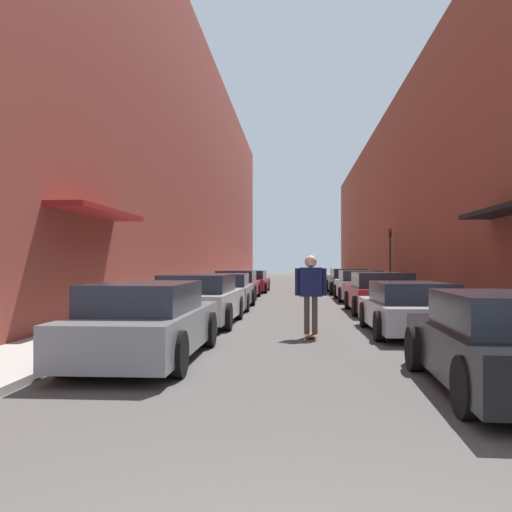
{
  "coord_description": "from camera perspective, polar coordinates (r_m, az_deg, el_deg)",
  "views": [
    {
      "loc": [
        -0.05,
        -2.16,
        1.65
      ],
      "look_at": [
        -1.04,
        11.8,
        1.79
      ],
      "focal_mm": 40.0,
      "sensor_mm": 36.0,
      "label": 1
    }
  ],
  "objects": [
    {
      "name": "building_row_left",
      "position": [
        37.5,
        -7.45,
        8.36
      ],
      "size": [
        4.9,
        68.28,
        14.93
      ],
      "color": "brown",
      "rests_on": "ground"
    },
    {
      "name": "parked_car_right_2",
      "position": [
        18.77,
        12.38,
        -3.66
      ],
      "size": [
        2.06,
        4.3,
        1.31
      ],
      "color": "maroon",
      "rests_on": "ground"
    },
    {
      "name": "parked_car_right_1",
      "position": [
        13.47,
        15.23,
        -5.11
      ],
      "size": [
        1.97,
        4.21,
        1.19
      ],
      "color": "#B7B7BC",
      "rests_on": "ground"
    },
    {
      "name": "parked_car_left_2",
      "position": [
        20.05,
        -3.03,
        -3.57
      ],
      "size": [
        1.85,
        4.31,
        1.23
      ],
      "color": "gray",
      "rests_on": "ground"
    },
    {
      "name": "parked_car_left_4",
      "position": [
        31.02,
        -0.51,
        -2.56
      ],
      "size": [
        1.9,
        4.66,
        1.18
      ],
      "color": "maroon",
      "rests_on": "ground"
    },
    {
      "name": "parked_car_right_0",
      "position": [
        7.92,
        23.81,
        -8.03
      ],
      "size": [
        1.92,
        4.3,
        1.27
      ],
      "color": "black",
      "rests_on": "ground"
    },
    {
      "name": "parked_car_left_0",
      "position": [
        9.78,
        -10.9,
        -6.52
      ],
      "size": [
        1.86,
        4.75,
        1.3
      ],
      "color": "gray",
      "rests_on": "ground"
    },
    {
      "name": "parked_car_left_3",
      "position": [
        25.47,
        -1.93,
        -2.91
      ],
      "size": [
        1.94,
        4.52,
        1.26
      ],
      "color": "maroon",
      "rests_on": "ground"
    },
    {
      "name": "traffic_light",
      "position": [
        32.24,
        13.26,
        0.42
      ],
      "size": [
        0.16,
        0.22,
        3.34
      ],
      "color": "#2D2D2D",
      "rests_on": "curb_strip_right"
    },
    {
      "name": "curb_strip_left",
      "position": [
        36.61,
        -3.0,
        -3.06
      ],
      "size": [
        1.8,
        68.28,
        0.12
      ],
      "color": "#A3A099",
      "rests_on": "ground"
    },
    {
      "name": "parked_car_right_4",
      "position": [
        29.67,
        9.17,
        -2.53
      ],
      "size": [
        2.01,
        4.18,
        1.29
      ],
      "color": "black",
      "rests_on": "ground"
    },
    {
      "name": "parked_car_right_3",
      "position": [
        24.51,
        10.34,
        -2.96
      ],
      "size": [
        1.99,
        4.25,
        1.28
      ],
      "color": "#B7B7BC",
      "rests_on": "ground"
    },
    {
      "name": "building_row_right",
      "position": [
        37.26,
        15.69,
        5.3
      ],
      "size": [
        4.9,
        68.28,
        10.89
      ],
      "color": "brown",
      "rests_on": "ground"
    },
    {
      "name": "parked_car_left_1",
      "position": [
        15.05,
        -5.74,
        -4.4
      ],
      "size": [
        2.02,
        4.43,
        1.32
      ],
      "color": "#B7B7BC",
      "rests_on": "ground"
    },
    {
      "name": "curb_strip_right",
      "position": [
        36.63,
        11.26,
        -3.05
      ],
      "size": [
        1.8,
        68.28,
        0.12
      ],
      "color": "#A3A099",
      "rests_on": "ground"
    },
    {
      "name": "ground",
      "position": [
        29.52,
        4.15,
        -3.77
      ],
      "size": [
        150.22,
        150.22,
        0.0
      ],
      "primitive_type": "plane",
      "color": "#4C4947"
    },
    {
      "name": "skateboarder",
      "position": [
        12.45,
        5.5,
        -3.09
      ],
      "size": [
        0.68,
        0.78,
        1.79
      ],
      "color": "brown",
      "rests_on": "ground"
    }
  ]
}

